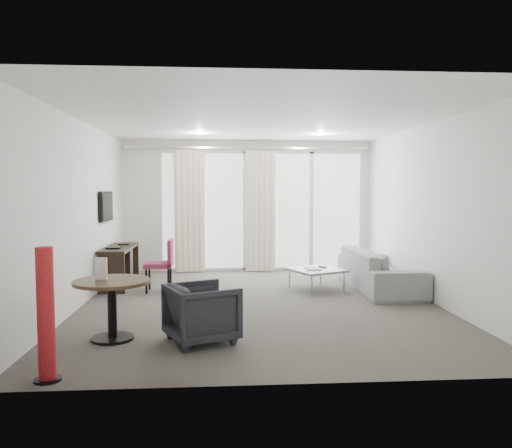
{
  "coord_description": "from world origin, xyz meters",
  "views": [
    {
      "loc": [
        -0.55,
        -7.05,
        1.64
      ],
      "look_at": [
        0.0,
        0.6,
        1.1
      ],
      "focal_mm": 35.0,
      "sensor_mm": 36.0,
      "label": 1
    }
  ],
  "objects": [
    {
      "name": "window_frame",
      "position": [
        0.3,
        2.97,
        1.2
      ],
      "size": [
        4.1,
        0.06,
        2.44
      ],
      "primitive_type": null,
      "color": "white",
      "rests_on": "ground"
    },
    {
      "name": "curtain_left",
      "position": [
        -1.15,
        2.82,
        1.2
      ],
      "size": [
        0.6,
        0.2,
        2.38
      ],
      "primitive_type": null,
      "color": "#EFE3CE",
      "rests_on": "ground"
    },
    {
      "name": "desk",
      "position": [
        -2.26,
        1.47,
        0.33
      ],
      "size": [
        0.44,
        1.42,
        0.66
      ],
      "primitive_type": null,
      "color": "black",
      "rests_on": "floor"
    },
    {
      "name": "curtain_right",
      "position": [
        0.25,
        2.82,
        1.2
      ],
      "size": [
        0.6,
        0.2,
        2.38
      ],
      "primitive_type": null,
      "color": "#EFE3CE",
      "rests_on": "ground"
    },
    {
      "name": "window_panel",
      "position": [
        0.3,
        2.98,
        1.2
      ],
      "size": [
        4.0,
        0.02,
        2.38
      ],
      "primitive_type": null,
      "color": "white",
      "rests_on": "ground"
    },
    {
      "name": "sofa",
      "position": [
        2.05,
        0.88,
        0.32
      ],
      "size": [
        0.86,
        2.21,
        0.64
      ],
      "primitive_type": "imported",
      "rotation": [
        0.0,
        0.0,
        1.57
      ],
      "color": "gray",
      "rests_on": "floor"
    },
    {
      "name": "remote",
      "position": [
        1.13,
        1.02,
        0.36
      ],
      "size": [
        0.1,
        0.17,
        0.02
      ],
      "primitive_type": null,
      "rotation": [
        0.0,
        0.0,
        0.34
      ],
      "color": "black",
      "rests_on": "coffee_table"
    },
    {
      "name": "downlight_b",
      "position": [
        1.2,
        1.6,
        2.59
      ],
      "size": [
        0.12,
        0.12,
        0.02
      ],
      "primitive_type": "cylinder",
      "color": "#FFE0B2",
      "rests_on": "ceiling"
    },
    {
      "name": "terrace_slab",
      "position": [
        0.3,
        4.5,
        -0.06
      ],
      "size": [
        5.6,
        3.0,
        0.12
      ],
      "primitive_type": "cube",
      "color": "#4D4D50",
      "rests_on": "ground"
    },
    {
      "name": "tub_armchair",
      "position": [
        -0.75,
        -1.76,
        0.31
      ],
      "size": [
        0.9,
        0.89,
        0.63
      ],
      "primitive_type": "imported",
      "rotation": [
        0.0,
        0.0,
        1.98
      ],
      "color": "#222227",
      "rests_on": "floor"
    },
    {
      "name": "magazine",
      "position": [
        0.94,
        0.85,
        0.36
      ],
      "size": [
        0.2,
        0.26,
        0.01
      ],
      "primitive_type": null,
      "rotation": [
        0.0,
        0.0,
        0.02
      ],
      "color": "gray",
      "rests_on": "coffee_table"
    },
    {
      "name": "wall_front",
      "position": [
        0.0,
        -3.0,
        1.3
      ],
      "size": [
        5.0,
        0.0,
        2.6
      ],
      "primitive_type": "cube",
      "color": "silver",
      "rests_on": "ground"
    },
    {
      "name": "balustrade",
      "position": [
        0.3,
        5.95,
        0.5
      ],
      "size": [
        5.5,
        0.06,
        1.05
      ],
      "primitive_type": null,
      "color": "#B2B2B7",
      "rests_on": "terrace_slab"
    },
    {
      "name": "rattan_chair_b",
      "position": [
        1.72,
        4.21,
        0.39
      ],
      "size": [
        0.63,
        0.63,
        0.79
      ],
      "primitive_type": null,
      "rotation": [
        0.0,
        0.0,
        0.2
      ],
      "color": "brown",
      "rests_on": "terrace_slab"
    },
    {
      "name": "menu_card",
      "position": [
        -1.84,
        -1.6,
        0.72
      ],
      "size": [
        0.14,
        0.04,
        0.25
      ],
      "primitive_type": null,
      "rotation": [
        0.0,
        0.0,
        -0.14
      ],
      "color": "white",
      "rests_on": "round_table"
    },
    {
      "name": "downlight_a",
      "position": [
        -0.9,
        1.6,
        2.59
      ],
      "size": [
        0.12,
        0.12,
        0.02
      ],
      "primitive_type": "cylinder",
      "color": "#FFE0B2",
      "rests_on": "ceiling"
    },
    {
      "name": "wall_left",
      "position": [
        -2.5,
        0.0,
        1.3
      ],
      "size": [
        0.0,
        6.0,
        2.6
      ],
      "primitive_type": "cube",
      "color": "silver",
      "rests_on": "ground"
    },
    {
      "name": "red_lamp",
      "position": [
        -2.03,
        -2.77,
        0.58
      ],
      "size": [
        0.23,
        0.23,
        1.15
      ],
      "primitive_type": "cylinder",
      "rotation": [
        0.0,
        0.0,
        -0.02
      ],
      "color": "#A41B20",
      "rests_on": "floor"
    },
    {
      "name": "rattan_chair_a",
      "position": [
        0.8,
        4.6,
        0.44
      ],
      "size": [
        0.67,
        0.67,
        0.88
      ],
      "primitive_type": null,
      "rotation": [
        0.0,
        0.0,
        0.12
      ],
      "color": "brown",
      "rests_on": "terrace_slab"
    },
    {
      "name": "tv",
      "position": [
        -2.46,
        1.45,
        1.35
      ],
      "size": [
        0.05,
        0.8,
        0.5
      ],
      "primitive_type": null,
      "color": "black",
      "rests_on": "wall_left"
    },
    {
      "name": "floor",
      "position": [
        0.0,
        0.0,
        0.0
      ],
      "size": [
        5.0,
        6.0,
        0.0
      ],
      "primitive_type": "cube",
      "color": "#4C4943",
      "rests_on": "ground"
    },
    {
      "name": "desk_chair",
      "position": [
        -1.54,
        0.95,
        0.42
      ],
      "size": [
        0.46,
        0.43,
        0.84
      ],
      "primitive_type": null,
      "rotation": [
        0.0,
        0.0,
        -0.0
      ],
      "color": "#862649",
      "rests_on": "floor"
    },
    {
      "name": "round_table",
      "position": [
        -1.73,
        -1.62,
        0.33
      ],
      "size": [
        0.97,
        0.97,
        0.66
      ],
      "primitive_type": null,
      "rotation": [
        0.0,
        0.0,
        -0.2
      ],
      "color": "#422F1A",
      "rests_on": "floor"
    },
    {
      "name": "ceiling",
      "position": [
        0.0,
        0.0,
        2.6
      ],
      "size": [
        5.0,
        6.0,
        0.0
      ],
      "primitive_type": "cube",
      "color": "white",
      "rests_on": "ground"
    },
    {
      "name": "coffee_table",
      "position": [
        1.0,
        0.89,
        0.17
      ],
      "size": [
        1.02,
        1.02,
        0.35
      ],
      "primitive_type": null,
      "rotation": [
        0.0,
        0.0,
        0.43
      ],
      "color": "gray",
      "rests_on": "floor"
    },
    {
      "name": "curtain_track",
      "position": [
        0.0,
        2.82,
        2.45
      ],
      "size": [
        4.8,
        0.04,
        0.04
      ],
      "primitive_type": null,
      "color": "#B2B2B7",
      "rests_on": "ceiling"
    },
    {
      "name": "wall_right",
      "position": [
        2.5,
        0.0,
        1.3
      ],
      "size": [
        0.0,
        6.0,
        2.6
      ],
      "primitive_type": "cube",
      "color": "silver",
      "rests_on": "ground"
    },
    {
      "name": "rattan_table",
      "position": [
        1.01,
        4.35,
        0.27
      ],
      "size": [
        0.64,
        0.64,
        0.54
      ],
      "primitive_type": null,
      "rotation": [
        0.0,
        0.0,
        0.21
      ],
      "color": "brown",
      "rests_on": "terrace_slab"
    }
  ]
}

